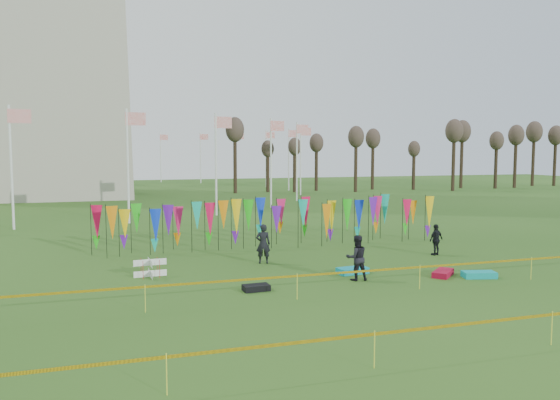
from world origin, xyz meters
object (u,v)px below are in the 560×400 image
object	(u,v)px
box_kite	(150,268)
kite_bag_turquoise	(352,271)
kite_bag_teal	(479,275)
kite_bag_red	(443,273)
kite_bag_black	(256,288)
person_right	(436,240)
person_mid	(357,258)
person_left	(263,244)

from	to	relation	value
box_kite	kite_bag_turquoise	size ratio (longest dim) A/B	0.59
kite_bag_teal	kite_bag_red	bearing A→B (deg)	150.83
kite_bag_turquoise	kite_bag_black	distance (m)	4.77
kite_bag_turquoise	box_kite	bearing A→B (deg)	166.97
box_kite	person_right	size ratio (longest dim) A/B	0.49
box_kite	kite_bag_teal	world-z (taller)	box_kite
box_kite	kite_bag_red	distance (m)	11.87
kite_bag_black	kite_bag_teal	size ratio (longest dim) A/B	0.74
kite_bag_red	person_mid	bearing A→B (deg)	173.89
person_left	kite_bag_turquoise	xyz separation A→B (m)	(2.99, -3.08, -0.77)
box_kite	person_left	size ratio (longest dim) A/B	0.41
kite_bag_black	kite_bag_teal	distance (m)	9.10
box_kite	kite_bag_red	bearing A→B (deg)	-16.47
person_left	person_mid	size ratio (longest dim) A/B	1.00
person_left	kite_bag_red	distance (m)	7.84
box_kite	kite_bag_red	world-z (taller)	box_kite
kite_bag_red	box_kite	bearing A→B (deg)	163.53
person_mid	kite_bag_turquoise	bearing A→B (deg)	-102.04
box_kite	person_mid	xyz separation A→B (m)	(7.71, -2.97, 0.53)
box_kite	kite_bag_turquoise	xyz separation A→B (m)	(8.05, -1.86, -0.24)
person_left	kite_bag_teal	distance (m)	9.22
person_left	kite_bag_turquoise	size ratio (longest dim) A/B	1.42
kite_bag_red	kite_bag_black	size ratio (longest dim) A/B	1.36
person_right	person_mid	bearing A→B (deg)	12.59
box_kite	person_mid	world-z (taller)	person_mid
box_kite	kite_bag_black	bearing A→B (deg)	-43.68
person_left	kite_bag_black	distance (m)	4.90
kite_bag_red	kite_bag_teal	size ratio (longest dim) A/B	1.00
kite_bag_black	person_left	bearing A→B (deg)	71.38
person_mid	person_right	distance (m)	6.94
kite_bag_red	kite_bag_black	distance (m)	7.86
box_kite	kite_bag_turquoise	bearing A→B (deg)	-13.03
person_mid	kite_bag_red	size ratio (longest dim) A/B	1.38
person_mid	person_right	size ratio (longest dim) A/B	1.17
person_mid	kite_bag_teal	bearing A→B (deg)	172.76
box_kite	kite_bag_black	size ratio (longest dim) A/B	0.78
person_right	kite_bag_turquoise	size ratio (longest dim) A/B	1.21
box_kite	person_right	distance (m)	13.67
person_left	kite_bag_teal	bearing A→B (deg)	158.36
person_mid	person_left	bearing A→B (deg)	-52.63
box_kite	kite_bag_black	distance (m)	4.88
person_left	person_mid	world-z (taller)	person_left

